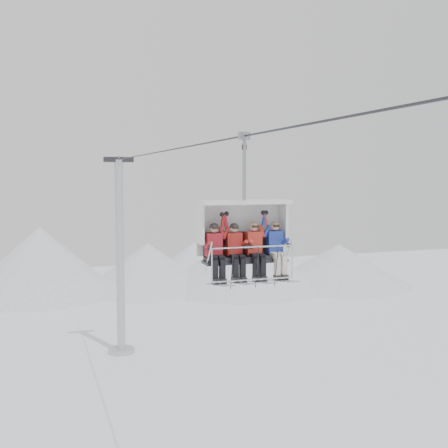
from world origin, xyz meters
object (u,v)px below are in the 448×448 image
object	(u,v)px
lift_tower_right	(120,270)
skier_center_left	(235,249)
skier_far_left	(215,250)
chairlift_carrier	(242,230)
skier_far_right	(276,247)
skier_center_right	(255,248)

from	to	relation	value
lift_tower_right	skier_center_left	distance (m)	24.31
lift_tower_right	skier_far_left	distance (m)	24.32
skier_far_left	skier_center_left	world-z (taller)	skier_far_left
lift_tower_right	chairlift_carrier	size ratio (longest dim) A/B	3.38
lift_tower_right	chairlift_carrier	world-z (taller)	lift_tower_right
skier_center_left	skier_far_right	size ratio (longest dim) A/B	0.99
lift_tower_right	skier_far_right	xyz separation A→B (m)	(0.89, -23.89, 4.45)
lift_tower_right	skier_far_right	size ratio (longest dim) A/B	7.91
lift_tower_right	skier_center_right	distance (m)	24.31
chairlift_carrier	skier_far_right	distance (m)	1.05
skier_far_left	skier_center_right	bearing A→B (deg)	0.03
skier_center_left	skier_far_right	distance (m)	1.22
chairlift_carrier	skier_center_left	xyz separation A→B (m)	(-0.33, -0.31, -0.48)
chairlift_carrier	skier_center_left	world-z (taller)	chairlift_carrier
chairlift_carrier	skier_far_right	bearing A→B (deg)	-18.80
skier_center_right	skier_far_right	distance (m)	0.63
lift_tower_right	skier_center_left	size ratio (longest dim) A/B	7.99
skier_center_left	skier_center_right	distance (m)	0.58
skier_far_left	skier_center_right	xyz separation A→B (m)	(1.16, 0.00, 0.00)
skier_center_right	skier_far_right	size ratio (longest dim) A/B	1.00
skier_far_left	skier_far_right	size ratio (longest dim) A/B	1.00
skier_center_right	skier_center_left	bearing A→B (deg)	-179.80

